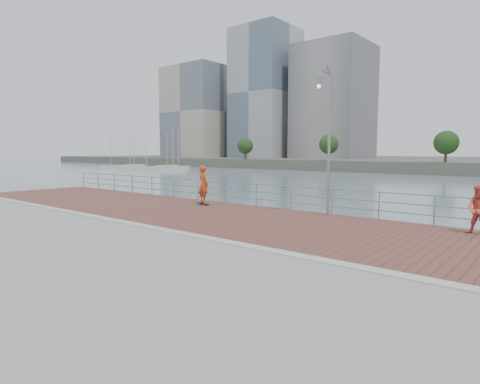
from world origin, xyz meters
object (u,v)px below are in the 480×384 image
Objects in this scene: skateboarder at (203,185)px; bystander at (480,210)px; street_lamp at (325,115)px; guardrail at (311,197)px.

skateboarder is 11.98m from bystander.
street_lamp reaches higher than skateboarder.
guardrail is 20.52× the size of skateboarder.
bystander reaches higher than guardrail.
street_lamp is (1.09, -0.93, 3.47)m from guardrail.
guardrail is 6.78m from bystander.
guardrail is 6.66× the size of street_lamp.
street_lamp reaches higher than guardrail.
skateboarder reaches higher than bystander.
street_lamp reaches higher than bystander.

